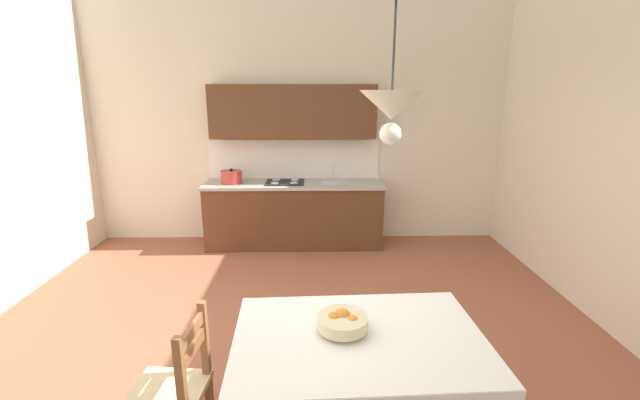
{
  "coord_description": "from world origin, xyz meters",
  "views": [
    {
      "loc": [
        0.2,
        -2.82,
        2.13
      ],
      "look_at": [
        0.27,
        1.0,
        1.1
      ],
      "focal_mm": 23.11,
      "sensor_mm": 36.0,
      "label": 1
    }
  ],
  "objects_px": {
    "kitchen_cabinetry": "(294,185)",
    "pendant_lamp": "(391,107)",
    "fruit_bowl": "(343,322)",
    "dining_table": "(359,354)",
    "dining_chair_tv_side": "(173,393)"
  },
  "relations": [
    {
      "from": "fruit_bowl",
      "to": "kitchen_cabinetry",
      "type": "bearing_deg",
      "value": 97.31
    },
    {
      "from": "dining_chair_tv_side",
      "to": "fruit_bowl",
      "type": "relative_size",
      "value": 3.1
    },
    {
      "from": "dining_table",
      "to": "pendant_lamp",
      "type": "relative_size",
      "value": 1.85
    },
    {
      "from": "dining_table",
      "to": "fruit_bowl",
      "type": "bearing_deg",
      "value": 148.96
    },
    {
      "from": "dining_chair_tv_side",
      "to": "fruit_bowl",
      "type": "xyz_separation_m",
      "value": [
        0.98,
        0.13,
        0.37
      ]
    },
    {
      "from": "dining_chair_tv_side",
      "to": "pendant_lamp",
      "type": "distance_m",
      "value": 2.0
    },
    {
      "from": "kitchen_cabinetry",
      "to": "fruit_bowl",
      "type": "distance_m",
      "value": 3.44
    },
    {
      "from": "kitchen_cabinetry",
      "to": "pendant_lamp",
      "type": "height_order",
      "value": "pendant_lamp"
    },
    {
      "from": "dining_table",
      "to": "fruit_bowl",
      "type": "distance_m",
      "value": 0.21
    },
    {
      "from": "kitchen_cabinetry",
      "to": "pendant_lamp",
      "type": "relative_size",
      "value": 3.03
    },
    {
      "from": "kitchen_cabinetry",
      "to": "fruit_bowl",
      "type": "bearing_deg",
      "value": -82.69
    },
    {
      "from": "pendant_lamp",
      "to": "dining_table",
      "type": "bearing_deg",
      "value": 157.32
    },
    {
      "from": "dining_chair_tv_side",
      "to": "dining_table",
      "type": "bearing_deg",
      "value": 3.99
    },
    {
      "from": "kitchen_cabinetry",
      "to": "pendant_lamp",
      "type": "distance_m",
      "value": 3.77
    },
    {
      "from": "fruit_bowl",
      "to": "dining_chair_tv_side",
      "type": "bearing_deg",
      "value": -172.37
    }
  ]
}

